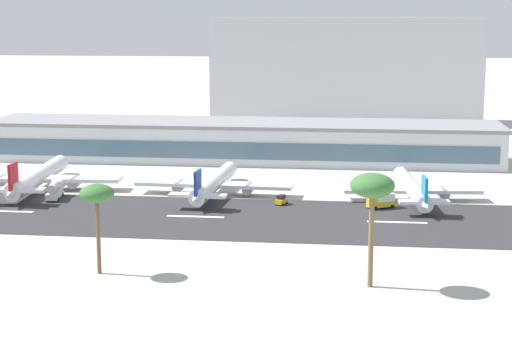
% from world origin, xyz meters
% --- Properties ---
extents(ground_plane, '(1400.00, 1400.00, 0.00)m').
position_xyz_m(ground_plane, '(0.00, 0.00, 0.00)').
color(ground_plane, '#B2AFA8').
extents(runway_strip, '(800.00, 36.98, 0.08)m').
position_xyz_m(runway_strip, '(0.00, -0.57, 0.04)').
color(runway_strip, '#2D2D30').
rests_on(runway_strip, ground_plane).
extents(runway_centreline_dash_3, '(12.00, 1.20, 0.01)m').
position_xyz_m(runway_centreline_dash_3, '(-40.69, -0.57, 0.09)').
color(runway_centreline_dash_3, white).
rests_on(runway_centreline_dash_3, runway_strip).
extents(runway_centreline_dash_4, '(12.00, 1.20, 0.01)m').
position_xyz_m(runway_centreline_dash_4, '(0.20, -0.57, 0.09)').
color(runway_centreline_dash_4, white).
rests_on(runway_centreline_dash_4, runway_strip).
extents(runway_centreline_dash_5, '(12.00, 1.20, 0.01)m').
position_xyz_m(runway_centreline_dash_5, '(41.48, -0.57, 0.09)').
color(runway_centreline_dash_5, white).
rests_on(runway_centreline_dash_5, runway_strip).
extents(terminal_building, '(146.72, 25.57, 11.17)m').
position_xyz_m(terminal_building, '(0.33, 71.17, 5.59)').
color(terminal_building, silver).
rests_on(terminal_building, ground_plane).
extents(distant_hotel_block, '(103.44, 25.72, 40.40)m').
position_xyz_m(distant_hotel_block, '(28.09, 166.75, 20.20)').
color(distant_hotel_block, '#BCBCC1').
rests_on(distant_hotel_block, ground_plane).
extents(airliner_red_tail_gate_0, '(40.32, 44.98, 9.39)m').
position_xyz_m(airliner_red_tail_gate_0, '(-42.50, 21.85, 2.99)').
color(airliner_red_tail_gate_0, white).
rests_on(airliner_red_tail_gate_0, ground_plane).
extents(airliner_navy_tail_gate_1, '(36.87, 41.41, 8.64)m').
position_xyz_m(airliner_navy_tail_gate_1, '(0.26, 20.92, 2.75)').
color(airliner_navy_tail_gate_1, white).
rests_on(airliner_navy_tail_gate_1, ground_plane).
extents(airliner_blue_tail_gate_2, '(31.20, 40.17, 8.39)m').
position_xyz_m(airliner_blue_tail_gate_2, '(45.72, 20.11, 2.68)').
color(airliner_blue_tail_gate_2, silver).
rests_on(airliner_blue_tail_gate_2, ground_plane).
extents(service_box_truck_0, '(6.38, 5.15, 3.25)m').
position_xyz_m(service_box_truck_0, '(38.50, 11.88, 1.79)').
color(service_box_truck_0, gold).
rests_on(service_box_truck_0, ground_plane).
extents(service_baggage_tug_1, '(2.77, 3.56, 2.20)m').
position_xyz_m(service_baggage_tug_1, '(16.82, 13.04, 1.05)').
color(service_baggage_tug_1, gold).
rests_on(service_baggage_tug_1, ground_plane).
extents(service_fuel_truck_2, '(3.97, 8.81, 3.95)m').
position_xyz_m(service_fuel_truck_2, '(-34.85, 12.93, 2.03)').
color(service_fuel_truck_2, white).
rests_on(service_fuel_truck_2, ground_plane).
extents(palm_tree_0, '(6.75, 6.75, 17.71)m').
position_xyz_m(palm_tree_0, '(35.51, -42.79, 15.42)').
color(palm_tree_0, brown).
rests_on(palm_tree_0, ground_plane).
extents(palm_tree_1, '(5.48, 5.48, 14.70)m').
position_xyz_m(palm_tree_1, '(-7.80, -41.06, 12.80)').
color(palm_tree_1, brown).
rests_on(palm_tree_1, ground_plane).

